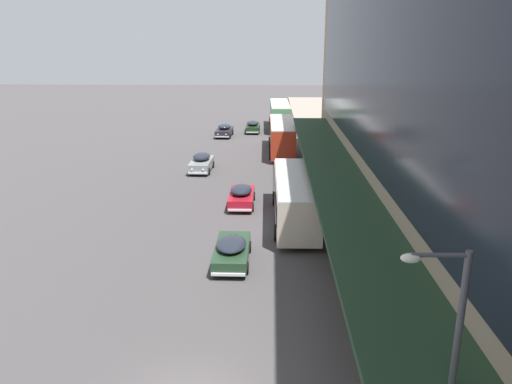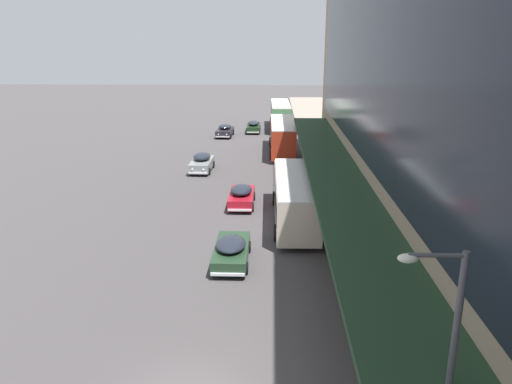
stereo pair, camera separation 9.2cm
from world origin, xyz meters
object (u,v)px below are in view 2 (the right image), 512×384
(transit_bus_kerbside_far, at_px, (280,114))
(sedan_far_back, at_px, (253,126))
(sedan_lead_near, at_px, (202,162))
(transit_bus_kerbside_front, at_px, (282,135))
(sedan_trailing_near, at_px, (241,196))
(sedan_oncoming_front, at_px, (231,250))
(sedan_lead_mid, at_px, (225,130))
(pedestrian_at_kerb, at_px, (370,285))
(street_lamp, at_px, (443,374))
(transit_bus_kerbside_rear, at_px, (295,196))

(transit_bus_kerbside_far, xyz_separation_m, sedan_far_back, (-3.53, -2.59, -1.23))
(sedan_lead_near, bearing_deg, transit_bus_kerbside_front, 46.67)
(sedan_trailing_near, relative_size, sedan_oncoming_front, 0.95)
(sedan_lead_mid, xyz_separation_m, pedestrian_at_kerb, (10.30, -41.15, 0.43))
(sedan_lead_near, bearing_deg, sedan_oncoming_front, -77.59)
(transit_bus_kerbside_front, height_order, pedestrian_at_kerb, transit_bus_kerbside_front)
(transit_bus_kerbside_far, distance_m, sedan_far_back, 4.55)
(sedan_oncoming_front, bearing_deg, transit_bus_kerbside_front, 83.42)
(transit_bus_kerbside_front, height_order, sedan_trailing_near, transit_bus_kerbside_front)
(sedan_trailing_near, distance_m, street_lamp, 25.57)
(pedestrian_at_kerb, height_order, street_lamp, street_lamp)
(transit_bus_kerbside_far, bearing_deg, transit_bus_kerbside_front, -90.06)
(sedan_far_back, bearing_deg, transit_bus_kerbside_rear, -83.12)
(transit_bus_kerbside_front, bearing_deg, transit_bus_kerbside_far, 89.94)
(pedestrian_at_kerb, bearing_deg, sedan_far_back, 98.83)
(sedan_trailing_near, bearing_deg, sedan_far_back, 90.59)
(transit_bus_kerbside_front, relative_size, sedan_far_back, 2.30)
(transit_bus_kerbside_front, distance_m, sedan_trailing_near, 18.06)
(transit_bus_kerbside_far, xyz_separation_m, pedestrian_at_kerb, (3.36, -46.93, -0.79))
(sedan_oncoming_front, height_order, pedestrian_at_kerb, pedestrian_at_kerb)
(sedan_far_back, xyz_separation_m, sedan_trailing_near, (0.31, -30.02, 0.02))
(sedan_oncoming_front, bearing_deg, sedan_lead_mid, 95.90)
(street_lamp, bearing_deg, transit_bus_kerbside_rear, 96.42)
(sedan_lead_mid, distance_m, pedestrian_at_kerb, 42.42)
(transit_bus_kerbside_far, relative_size, sedan_far_back, 2.25)
(transit_bus_kerbside_front, relative_size, sedan_trailing_near, 2.53)
(transit_bus_kerbside_far, xyz_separation_m, street_lamp, (2.89, -57.19, 2.35))
(transit_bus_kerbside_rear, bearing_deg, pedestrian_at_kerb, -75.44)
(pedestrian_at_kerb, bearing_deg, sedan_lead_near, 114.12)
(sedan_far_back, relative_size, street_lamp, 0.67)
(transit_bus_kerbside_rear, height_order, transit_bus_kerbside_far, transit_bus_kerbside_far)
(sedan_trailing_near, xyz_separation_m, street_lamp, (6.10, -24.58, 3.55))
(sedan_lead_mid, distance_m, street_lamp, 52.47)
(transit_bus_kerbside_rear, distance_m, transit_bus_kerbside_far, 35.87)
(pedestrian_at_kerb, distance_m, street_lamp, 10.74)
(sedan_far_back, relative_size, sedan_lead_near, 1.08)
(pedestrian_at_kerb, relative_size, street_lamp, 0.26)
(transit_bus_kerbside_rear, xyz_separation_m, transit_bus_kerbside_far, (-0.49, 35.86, 0.19))
(transit_bus_kerbside_front, height_order, sedan_lead_mid, transit_bus_kerbside_front)
(sedan_lead_near, bearing_deg, street_lamp, -73.27)
(transit_bus_kerbside_front, height_order, transit_bus_kerbside_far, transit_bus_kerbside_far)
(sedan_lead_near, relative_size, sedan_oncoming_front, 0.96)
(street_lamp, bearing_deg, transit_bus_kerbside_far, 92.89)
(transit_bus_kerbside_far, xyz_separation_m, sedan_lead_near, (-7.46, -22.77, -1.17))
(transit_bus_kerbside_rear, xyz_separation_m, street_lamp, (2.40, -21.33, 2.54))
(sedan_lead_mid, bearing_deg, pedestrian_at_kerb, -75.95)
(sedan_trailing_near, xyz_separation_m, pedestrian_at_kerb, (6.58, -14.31, 0.42))
(transit_bus_kerbside_front, height_order, sedan_oncoming_front, transit_bus_kerbside_front)
(transit_bus_kerbside_front, distance_m, sedan_far_back, 12.83)
(sedan_far_back, distance_m, sedan_lead_mid, 4.67)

